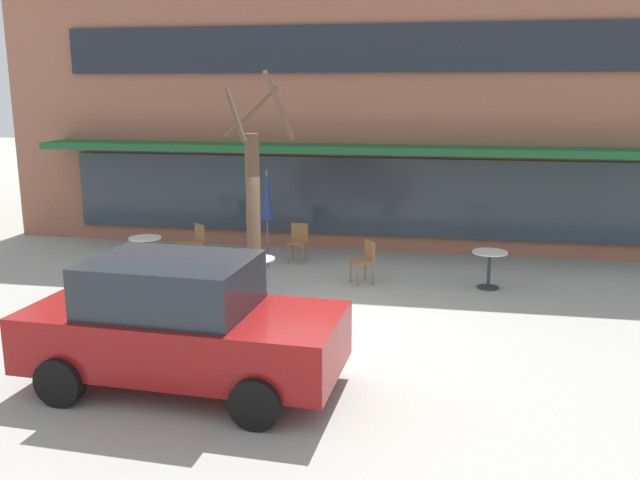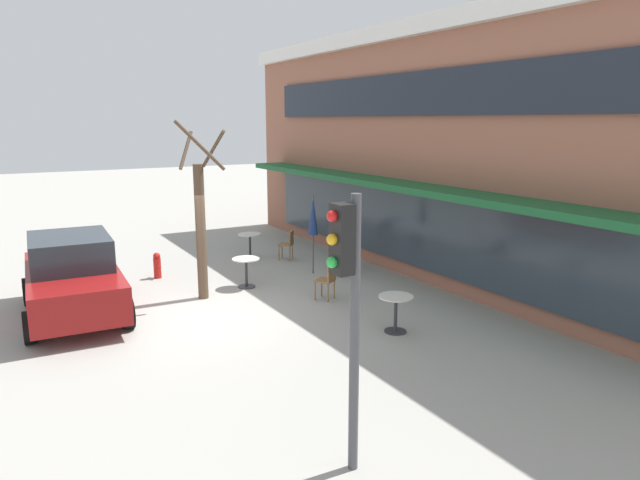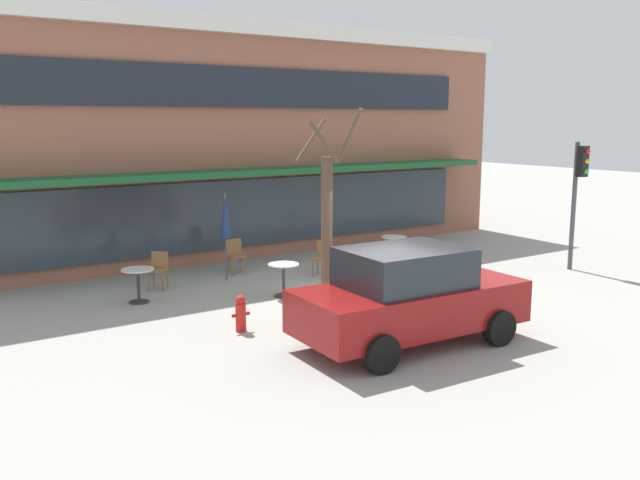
# 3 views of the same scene
# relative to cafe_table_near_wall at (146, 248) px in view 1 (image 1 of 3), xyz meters

# --- Properties ---
(ground_plane) EXTENTS (80.00, 80.00, 0.00)m
(ground_plane) POSITION_rel_cafe_table_near_wall_xyz_m (4.48, -3.13, -0.52)
(ground_plane) COLOR #9E9B93
(building_facade) EXTENTS (18.78, 9.10, 6.73)m
(building_facade) POSITION_rel_cafe_table_near_wall_xyz_m (4.48, 6.84, 2.85)
(building_facade) COLOR #935B47
(building_facade) RESTS_ON ground
(cafe_table_near_wall) EXTENTS (0.70, 0.70, 0.76)m
(cafe_table_near_wall) POSITION_rel_cafe_table_near_wall_xyz_m (0.00, 0.00, 0.00)
(cafe_table_near_wall) COLOR #333338
(cafe_table_near_wall) RESTS_ON ground
(cafe_table_streetside) EXTENTS (0.70, 0.70, 0.76)m
(cafe_table_streetside) POSITION_rel_cafe_table_near_wall_xyz_m (7.34, 0.03, 0.00)
(cafe_table_streetside) COLOR #333338
(cafe_table_streetside) RESTS_ON ground
(cafe_table_by_tree) EXTENTS (0.70, 0.70, 0.76)m
(cafe_table_by_tree) POSITION_rel_cafe_table_near_wall_xyz_m (2.91, -1.34, 0.00)
(cafe_table_by_tree) COLOR #333338
(cafe_table_by_tree) RESTS_ON ground
(patio_umbrella_green_folded) EXTENTS (0.28, 0.28, 2.20)m
(patio_umbrella_green_folded) POSITION_rel_cafe_table_near_wall_xyz_m (2.55, 0.81, 1.11)
(patio_umbrella_green_folded) COLOR #4C4C51
(patio_umbrella_green_folded) RESTS_ON ground
(cafe_chair_0) EXTENTS (0.43, 0.43, 0.89)m
(cafe_chair_0) POSITION_rel_cafe_table_near_wall_xyz_m (3.12, 1.42, 0.01)
(cafe_chair_0) COLOR olive
(cafe_chair_0) RESTS_ON ground
(cafe_chair_1) EXTENTS (0.55, 0.55, 0.89)m
(cafe_chair_1) POSITION_rel_cafe_table_near_wall_xyz_m (4.85, -0.08, 0.01)
(cafe_chair_1) COLOR olive
(cafe_chair_1) RESTS_ON ground
(cafe_chair_2) EXTENTS (0.56, 0.56, 0.89)m
(cafe_chair_2) POSITION_rel_cafe_table_near_wall_xyz_m (0.82, 0.91, 0.01)
(cafe_chair_2) COLOR olive
(cafe_chair_2) RESTS_ON ground
(parked_sedan) EXTENTS (4.28, 2.18, 1.76)m
(parked_sedan) POSITION_rel_cafe_table_near_wall_xyz_m (3.03, -5.43, 0.36)
(parked_sedan) COLOR maroon
(parked_sedan) RESTS_ON ground
(street_tree) EXTENTS (1.23, 1.23, 4.21)m
(street_tree) POSITION_rel_cafe_table_near_wall_xyz_m (3.24, -2.59, 1.31)
(street_tree) COLOR brown
(street_tree) RESTS_ON ground
(fire_hydrant) EXTENTS (0.36, 0.20, 0.71)m
(fire_hydrant) POSITION_rel_cafe_table_near_wall_xyz_m (0.90, -3.09, -0.16)
(fire_hydrant) COLOR red
(fire_hydrant) RESTS_ON ground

